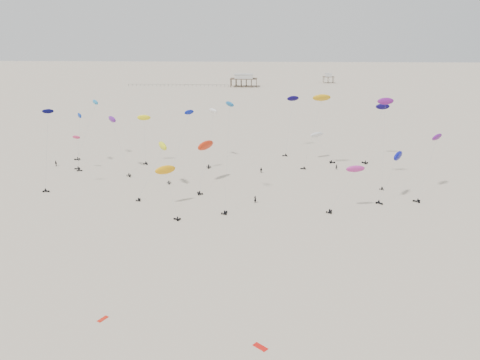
# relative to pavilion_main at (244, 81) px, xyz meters

# --- Properties ---
(ground_plane) EXTENTS (900.00, 900.00, 0.00)m
(ground_plane) POSITION_rel_pavilion_main_xyz_m (10.00, -150.00, -4.22)
(ground_plane) COLOR beige
(pavilion_main) EXTENTS (21.00, 13.00, 9.80)m
(pavilion_main) POSITION_rel_pavilion_main_xyz_m (0.00, 0.00, 0.00)
(pavilion_main) COLOR brown
(pavilion_main) RESTS_ON ground
(pavilion_small) EXTENTS (9.00, 7.00, 8.00)m
(pavilion_small) POSITION_rel_pavilion_main_xyz_m (70.00, 30.00, -0.74)
(pavilion_small) COLOR brown
(pavilion_small) RESTS_ON ground
(pier_fence) EXTENTS (80.20, 0.20, 1.50)m
(pier_fence) POSITION_rel_pavilion_main_xyz_m (-52.00, -0.00, -3.45)
(pier_fence) COLOR black
(pier_fence) RESTS_ON ground
(rig_0) EXTENTS (4.50, 3.39, 16.57)m
(rig_0) POSITION_rel_pavilion_main_xyz_m (-23.28, -223.80, 8.11)
(rig_0) COLOR black
(rig_0) RESTS_ON ground
(rig_1) EXTENTS (3.35, 14.99, 26.54)m
(rig_1) POSITION_rel_pavilion_main_xyz_m (6.90, -260.13, 11.32)
(rig_1) COLOR black
(rig_1) RESTS_ON ground
(rig_2) EXTENTS (9.38, 7.80, 20.43)m
(rig_2) POSITION_rel_pavilion_main_xyz_m (-43.51, -217.02, 9.95)
(rig_2) COLOR black
(rig_2) RESTS_ON ground
(rig_3) EXTENTS (7.12, 14.37, 21.80)m
(rig_3) POSITION_rel_pavilion_main_xyz_m (-8.35, -236.83, 8.93)
(rig_3) COLOR black
(rig_3) RESTS_ON ground
(rig_4) EXTENTS (9.36, 10.53, 18.13)m
(rig_4) POSITION_rel_pavilion_main_xyz_m (-30.17, -232.59, 9.21)
(rig_4) COLOR black
(rig_4) RESTS_ON ground
(rig_5) EXTENTS (4.84, 11.76, 24.94)m
(rig_5) POSITION_rel_pavilion_main_xyz_m (50.27, -238.43, 16.18)
(rig_5) COLOR black
(rig_5) RESTS_ON ground
(rig_6) EXTENTS (8.05, 8.21, 13.30)m
(rig_6) POSITION_rel_pavilion_main_xyz_m (49.93, -254.84, 6.11)
(rig_6) COLOR black
(rig_6) RESTS_ON ground
(rig_7) EXTENTS (4.93, 4.07, 22.80)m
(rig_7) POSITION_rel_pavilion_main_xyz_m (-42.97, -252.44, 7.67)
(rig_7) COLOR black
(rig_7) RESTS_ON ground
(rig_8) EXTENTS (10.34, 11.76, 19.98)m
(rig_8) POSITION_rel_pavilion_main_xyz_m (54.93, -212.91, 9.62)
(rig_8) COLOR black
(rig_8) RESTS_ON ground
(rig_9) EXTENTS (3.02, 9.38, 17.17)m
(rig_9) POSITION_rel_pavilion_main_xyz_m (-44.01, -226.62, 7.87)
(rig_9) COLOR black
(rig_9) RESTS_ON ground
(rig_10) EXTENTS (8.04, 12.61, 13.06)m
(rig_10) POSITION_rel_pavilion_main_xyz_m (-8.24, -263.30, 4.33)
(rig_10) COLOR black
(rig_10) RESTS_ON ground
(rig_11) EXTENTS (2.98, 3.04, 11.37)m
(rig_11) POSITION_rel_pavilion_main_xyz_m (-42.72, -232.72, 1.78)
(rig_11) COLOR black
(rig_11) RESTS_ON ground
(rig_12) EXTENTS (6.38, 14.62, 21.28)m
(rig_12) POSITION_rel_pavilion_main_xyz_m (25.95, -201.69, 11.58)
(rig_12) COLOR black
(rig_12) RESTS_ON ground
(rig_13) EXTENTS (8.71, 3.54, 24.23)m
(rig_13) POSITION_rel_pavilion_main_xyz_m (33.11, -226.94, 16.68)
(rig_13) COLOR black
(rig_13) RESTS_ON ground
(rig_14) EXTENTS (8.90, 8.42, 10.66)m
(rig_14) POSITION_rel_pavilion_main_xyz_m (34.72, -215.72, 3.08)
(rig_14) COLOR black
(rig_14) RESTS_ON ground
(rig_15) EXTENTS (5.80, 16.15, 14.68)m
(rig_15) POSITION_rel_pavilion_main_xyz_m (-0.99, -243.20, 5.87)
(rig_15) COLOR black
(rig_15) RESTS_ON ground
(rig_16) EXTENTS (9.50, 5.12, 12.07)m
(rig_16) POSITION_rel_pavilion_main_xyz_m (36.90, -263.40, 4.26)
(rig_16) COLOR black
(rig_16) RESTS_ON ground
(rig_17) EXTENTS (10.30, 13.54, 18.18)m
(rig_17) POSITION_rel_pavilion_main_xyz_m (61.48, -248.41, 8.43)
(rig_17) COLOR black
(rig_17) RESTS_ON ground
(rig_18) EXTENTS (4.27, 15.77, 19.46)m
(rig_18) POSITION_rel_pavilion_main_xyz_m (-1.55, -219.45, 7.50)
(rig_18) COLOR black
(rig_18) RESTS_ON ground
(rig_19) EXTENTS (7.35, 15.58, 16.33)m
(rig_19) POSITION_rel_pavilion_main_xyz_m (-12.73, -248.60, 6.61)
(rig_19) COLOR black
(rig_19) RESTS_ON ground
(spectator_0) EXTENTS (0.99, 0.92, 2.23)m
(spectator_0) POSITION_rel_pavilion_main_xyz_m (13.80, -259.36, -4.22)
(spectator_0) COLOR black
(spectator_0) RESTS_ON ground
(spectator_1) EXTENTS (1.02, 0.64, 2.02)m
(spectator_1) POSITION_rel_pavilion_main_xyz_m (15.22, -232.64, -4.22)
(spectator_1) COLOR black
(spectator_1) RESTS_ON ground
(spectator_2) EXTENTS (1.46, 1.35, 2.20)m
(spectator_2) POSITION_rel_pavilion_main_xyz_m (-52.27, -228.39, -4.22)
(spectator_2) COLOR black
(spectator_2) RESTS_ON ground
(spectator_3) EXTENTS (0.79, 0.59, 2.00)m
(spectator_3) POSITION_rel_pavilion_main_xyz_m (39.28, -227.80, -4.22)
(spectator_3) COLOR black
(spectator_3) RESTS_ON ground
(grounded_kite_a) EXTENTS (2.26, 2.11, 0.08)m
(grounded_kite_a) POSITION_rel_pavilion_main_xyz_m (15.61, -317.25, -4.22)
(grounded_kite_a) COLOR red
(grounded_kite_a) RESTS_ON ground
(grounded_kite_b) EXTENTS (1.51, 1.91, 0.07)m
(grounded_kite_b) POSITION_rel_pavilion_main_xyz_m (-8.87, -311.74, -4.22)
(grounded_kite_b) COLOR red
(grounded_kite_b) RESTS_ON ground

